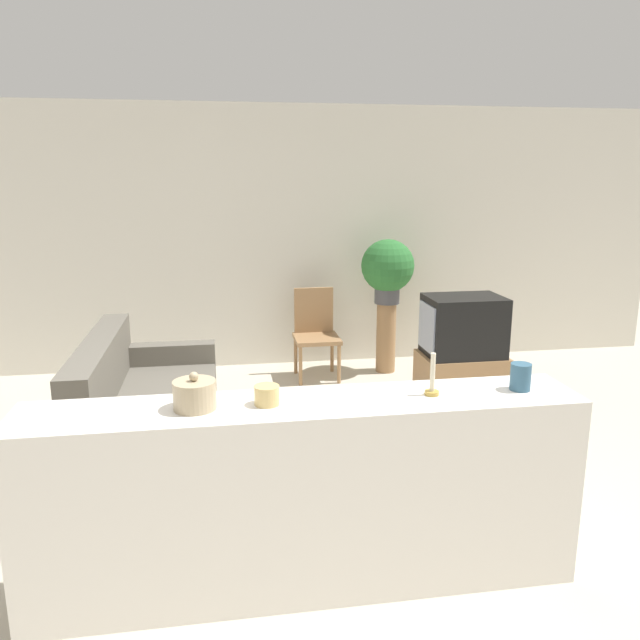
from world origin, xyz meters
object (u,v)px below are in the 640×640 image
object	(u,v)px
television	(463,326)
decorative_bowl	(195,395)
wooden_chair	(316,330)
couch	(147,417)
potted_plant	(388,268)

from	to	relation	value
television	decorative_bowl	distance (m)	3.19
wooden_chair	decorative_bowl	size ratio (longest dim) A/B	4.52
wooden_chair	couch	bearing A→B (deg)	-131.36
television	wooden_chair	world-z (taller)	television
wooden_chair	potted_plant	distance (m)	0.96
couch	wooden_chair	world-z (taller)	couch
couch	television	xyz separation A→B (m)	(2.63, 0.70, 0.40)
potted_plant	decorative_bowl	xyz separation A→B (m)	(-1.81, -3.30, -0.06)
wooden_chair	television	bearing A→B (deg)	-40.51
couch	potted_plant	xyz separation A→B (m)	(2.22, 1.72, 0.77)
decorative_bowl	television	bearing A→B (deg)	45.83
couch	potted_plant	world-z (taller)	potted_plant
couch	potted_plant	bearing A→B (deg)	37.70
potted_plant	television	bearing A→B (deg)	-68.16
television	decorative_bowl	bearing A→B (deg)	-134.17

